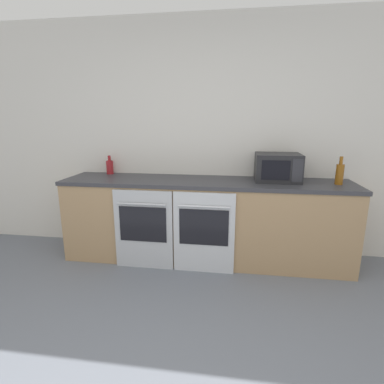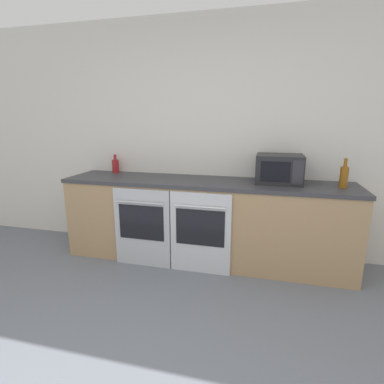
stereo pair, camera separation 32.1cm
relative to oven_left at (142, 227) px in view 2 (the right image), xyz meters
The scene contains 7 objects.
wall_back 1.25m from the oven_left, 47.47° to the left, with size 10.00×0.06×2.60m.
counter_back 0.68m from the oven_left, 28.10° to the left, with size 3.05×0.63×0.89m.
oven_left is the anchor object (origin of this frame).
oven_right 0.62m from the oven_left, ahead, with size 0.61×0.06×0.83m.
microwave 1.52m from the oven_left, 16.66° to the left, with size 0.45×0.38×0.28m.
bottle_amber 2.03m from the oven_left, ahead, with size 0.08×0.08×0.28m.
bottle_red 0.95m from the oven_left, 135.97° to the left, with size 0.08×0.08×0.22m.
Camera 2 is at (0.62, -0.92, 1.51)m, focal length 28.00 mm.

